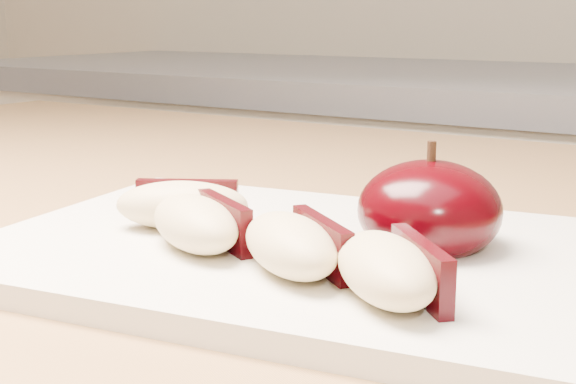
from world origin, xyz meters
The scene contains 6 objects.
cutting_board centered at (-0.08, 0.35, 0.91)m, with size 0.30×0.22×0.01m, color silver.
apple_half centered at (-0.02, 0.38, 0.93)m, with size 0.07×0.07×0.06m.
apple_wedge_a centered at (-0.14, 0.34, 0.92)m, with size 0.08×0.06×0.03m.
apple_wedge_b centered at (-0.11, 0.32, 0.92)m, with size 0.08×0.06×0.03m.
apple_wedge_c centered at (-0.05, 0.31, 0.92)m, with size 0.08×0.07×0.03m.
apple_wedge_d centered at (0.00, 0.30, 0.92)m, with size 0.07×0.07×0.03m.
Camera 1 is at (0.13, 0.03, 1.02)m, focal length 50.00 mm.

